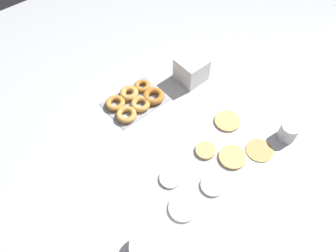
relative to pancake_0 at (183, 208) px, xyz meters
The scene contains 12 objects.
ground_plane 0.28m from the pancake_0, 135.18° to the right, with size 3.00×3.00×0.00m, color #B2B5BA.
pancake_0 is the anchor object (origin of this frame).
pancake_1 0.47m from the pancake_0, 158.55° to the right, with size 0.12×0.12×0.01m, color tan.
pancake_2 0.13m from the pancake_0, 109.73° to the right, with size 0.09×0.09×0.01m, color beige.
pancake_3 0.15m from the pancake_0, behind, with size 0.10×0.10×0.01m, color silver.
pancake_4 0.43m from the pancake_0, behind, with size 0.12×0.12×0.01m, color tan.
pancake_5 0.28m from the pancake_0, 153.16° to the right, with size 0.09×0.09×0.01m, color tan.
pancake_6 0.31m from the pancake_0, behind, with size 0.12×0.12×0.01m, color tan.
donut_tray 0.57m from the pancake_0, 108.74° to the right, with size 0.28×0.20×0.04m.
batter_bowl 0.19m from the pancake_0, 12.17° to the left, with size 0.15×0.15×0.07m.
container_stack 0.70m from the pancake_0, 135.72° to the right, with size 0.13×0.13×0.13m.
paper_cup 0.58m from the pancake_0, behind, with size 0.08×0.08×0.08m.
Camera 1 is at (0.51, 0.47, 1.13)m, focal length 32.00 mm.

